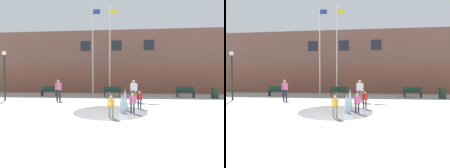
% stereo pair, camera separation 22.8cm
% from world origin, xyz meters
% --- Properties ---
extents(ground_plane, '(100.00, 100.00, 0.00)m').
position_xyz_m(ground_plane, '(0.00, 0.00, 0.00)').
color(ground_plane, '#B2ADA3').
extents(library_building, '(36.00, 6.05, 7.00)m').
position_xyz_m(library_building, '(0.00, 17.12, 3.50)').
color(library_building, brown).
rests_on(library_building, ground).
extents(splash_fountain, '(3.83, 3.83, 1.16)m').
position_xyz_m(splash_fountain, '(0.81, 3.80, 0.39)').
color(splash_fountain, gray).
rests_on(splash_fountain, ground).
extents(park_bench_far_left, '(1.60, 0.44, 0.91)m').
position_xyz_m(park_bench_far_left, '(-6.17, 10.70, 0.48)').
color(park_bench_far_left, '#28282D').
rests_on(park_bench_far_left, ground).
extents(park_bench_left_of_flagpoles, '(1.60, 0.44, 0.91)m').
position_xyz_m(park_bench_left_of_flagpoles, '(-0.19, 10.75, 0.48)').
color(park_bench_left_of_flagpoles, '#28282D').
rests_on(park_bench_left_of_flagpoles, ground).
extents(park_bench_under_right_flagpole, '(1.60, 0.44, 0.91)m').
position_xyz_m(park_bench_under_right_flagpole, '(6.36, 10.85, 0.48)').
color(park_bench_under_right_flagpole, '#28282D').
rests_on(park_bench_under_right_flagpole, ground).
extents(child_in_fountain, '(0.31, 0.24, 0.99)m').
position_xyz_m(child_in_fountain, '(0.49, 2.32, 0.58)').
color(child_in_fountain, '#89755B').
rests_on(child_in_fountain, ground).
extents(child_running, '(0.31, 0.24, 0.99)m').
position_xyz_m(child_running, '(1.88, 4.69, 0.58)').
color(child_running, '#1E233D').
rests_on(child_running, ground).
extents(adult_in_red, '(0.50, 0.36, 1.59)m').
position_xyz_m(adult_in_red, '(1.65, 7.38, 0.93)').
color(adult_in_red, '#89755B').
rests_on(adult_in_red, ground).
extents(child_with_pink_shirt, '(0.31, 0.24, 0.99)m').
position_xyz_m(child_with_pink_shirt, '(1.45, 3.39, 0.58)').
color(child_with_pink_shirt, '#1E233D').
rests_on(child_with_pink_shirt, ground).
extents(adult_near_bench, '(0.50, 0.39, 1.59)m').
position_xyz_m(adult_near_bench, '(-4.02, 7.54, 0.93)').
color(adult_near_bench, '#1E233D').
rests_on(adult_near_bench, ground).
extents(flagpole_left, '(0.80, 0.10, 8.94)m').
position_xyz_m(flagpole_left, '(-2.28, 12.24, 4.73)').
color(flagpole_left, silver).
rests_on(flagpole_left, ground).
extents(flagpole_right, '(0.80, 0.10, 8.89)m').
position_xyz_m(flagpole_right, '(-0.55, 12.24, 4.70)').
color(flagpole_right, silver).
rests_on(flagpole_right, ground).
extents(lamp_post_left_lane, '(0.32, 0.32, 3.78)m').
position_xyz_m(lamp_post_left_lane, '(-8.19, 7.38, 2.48)').
color(lamp_post_left_lane, '#192D23').
rests_on(lamp_post_left_lane, ground).
extents(trash_can, '(0.56, 0.56, 0.90)m').
position_xyz_m(trash_can, '(8.54, 10.13, 0.45)').
color(trash_can, '#193323').
rests_on(trash_can, ground).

